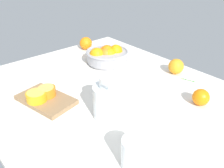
{
  "coord_description": "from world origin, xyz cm",
  "views": [
    {
      "loc": [
        70.17,
        -60.07,
        57.92
      ],
      "look_at": [
        0.95,
        -0.73,
        6.19
      ],
      "focal_mm": 37.61,
      "sensor_mm": 36.0,
      "label": 1
    }
  ],
  "objects_px": {
    "juice_pitcher": "(109,102)",
    "loose_orange_1": "(176,66)",
    "juice_glass": "(135,155)",
    "loose_orange_0": "(201,97)",
    "loose_orange_2": "(86,43)",
    "fruit_bowl": "(107,55)",
    "orange_half_1": "(46,91)",
    "cutting_board": "(46,100)",
    "orange_half_0": "(36,96)",
    "orange_half_2": "(47,90)"
  },
  "relations": [
    {
      "from": "juice_pitcher",
      "to": "loose_orange_1",
      "type": "xyz_separation_m",
      "value": [
        -0.06,
        0.52,
        -0.03
      ]
    },
    {
      "from": "juice_glass",
      "to": "loose_orange_0",
      "type": "height_order",
      "value": "juice_glass"
    },
    {
      "from": "juice_pitcher",
      "to": "loose_orange_1",
      "type": "bearing_deg",
      "value": 96.36
    },
    {
      "from": "juice_pitcher",
      "to": "loose_orange_0",
      "type": "bearing_deg",
      "value": 61.19
    },
    {
      "from": "loose_orange_0",
      "to": "loose_orange_2",
      "type": "bearing_deg",
      "value": 179.48
    },
    {
      "from": "fruit_bowl",
      "to": "loose_orange_1",
      "type": "bearing_deg",
      "value": 29.5
    },
    {
      "from": "juice_glass",
      "to": "orange_half_1",
      "type": "distance_m",
      "value": 0.52
    },
    {
      "from": "juice_pitcher",
      "to": "loose_orange_1",
      "type": "relative_size",
      "value": 2.27
    },
    {
      "from": "cutting_board",
      "to": "orange_half_1",
      "type": "height_order",
      "value": "orange_half_1"
    },
    {
      "from": "loose_orange_0",
      "to": "loose_orange_1",
      "type": "relative_size",
      "value": 0.89
    },
    {
      "from": "juice_glass",
      "to": "orange_half_0",
      "type": "distance_m",
      "value": 0.52
    },
    {
      "from": "fruit_bowl",
      "to": "orange_half_2",
      "type": "bearing_deg",
      "value": -74.95
    },
    {
      "from": "fruit_bowl",
      "to": "loose_orange_2",
      "type": "xyz_separation_m",
      "value": [
        -0.27,
        0.04,
        -0.01
      ]
    },
    {
      "from": "cutting_board",
      "to": "orange_half_1",
      "type": "distance_m",
      "value": 0.04
    },
    {
      "from": "orange_half_0",
      "to": "orange_half_2",
      "type": "xyz_separation_m",
      "value": [
        -0.02,
        0.06,
        -0.0
      ]
    },
    {
      "from": "cutting_board",
      "to": "loose_orange_1",
      "type": "distance_m",
      "value": 0.69
    },
    {
      "from": "loose_orange_0",
      "to": "loose_orange_1",
      "type": "bearing_deg",
      "value": 146.25
    },
    {
      "from": "juice_pitcher",
      "to": "cutting_board",
      "type": "distance_m",
      "value": 0.3
    },
    {
      "from": "loose_orange_2",
      "to": "orange_half_1",
      "type": "bearing_deg",
      "value": -51.05
    },
    {
      "from": "loose_orange_2",
      "to": "loose_orange_1",
      "type": "bearing_deg",
      "value": 14.56
    },
    {
      "from": "juice_glass",
      "to": "loose_orange_0",
      "type": "distance_m",
      "value": 0.46
    },
    {
      "from": "loose_orange_1",
      "to": "cutting_board",
      "type": "bearing_deg",
      "value": -107.08
    },
    {
      "from": "fruit_bowl",
      "to": "cutting_board",
      "type": "xyz_separation_m",
      "value": [
        0.14,
        -0.47,
        -0.04
      ]
    },
    {
      "from": "orange_half_0",
      "to": "loose_orange_2",
      "type": "bearing_deg",
      "value": 126.77
    },
    {
      "from": "juice_pitcher",
      "to": "orange_half_1",
      "type": "bearing_deg",
      "value": -154.18
    },
    {
      "from": "orange_half_0",
      "to": "orange_half_1",
      "type": "relative_size",
      "value": 1.11
    },
    {
      "from": "loose_orange_0",
      "to": "juice_pitcher",
      "type": "bearing_deg",
      "value": -118.81
    },
    {
      "from": "juice_glass",
      "to": "cutting_board",
      "type": "xyz_separation_m",
      "value": [
        -0.5,
        -0.04,
        -0.03
      ]
    },
    {
      "from": "fruit_bowl",
      "to": "cutting_board",
      "type": "height_order",
      "value": "fruit_bowl"
    },
    {
      "from": "juice_pitcher",
      "to": "cutting_board",
      "type": "bearing_deg",
      "value": -150.76
    },
    {
      "from": "orange_half_1",
      "to": "orange_half_2",
      "type": "distance_m",
      "value": 0.02
    },
    {
      "from": "orange_half_2",
      "to": "juice_glass",
      "type": "bearing_deg",
      "value": 1.98
    },
    {
      "from": "loose_orange_1",
      "to": "loose_orange_0",
      "type": "bearing_deg",
      "value": -33.75
    },
    {
      "from": "fruit_bowl",
      "to": "juice_pitcher",
      "type": "xyz_separation_m",
      "value": [
        0.4,
        -0.32,
        0.02
      ]
    },
    {
      "from": "cutting_board",
      "to": "juice_glass",
      "type": "bearing_deg",
      "value": 4.81
    },
    {
      "from": "juice_glass",
      "to": "loose_orange_2",
      "type": "height_order",
      "value": "juice_glass"
    },
    {
      "from": "juice_glass",
      "to": "loose_orange_2",
      "type": "relative_size",
      "value": 1.23
    },
    {
      "from": "juice_glass",
      "to": "loose_orange_0",
      "type": "bearing_deg",
      "value": 96.45
    },
    {
      "from": "cutting_board",
      "to": "loose_orange_2",
      "type": "relative_size",
      "value": 3.07
    },
    {
      "from": "loose_orange_1",
      "to": "loose_orange_2",
      "type": "height_order",
      "value": "loose_orange_2"
    },
    {
      "from": "juice_pitcher",
      "to": "loose_orange_1",
      "type": "height_order",
      "value": "juice_pitcher"
    },
    {
      "from": "orange_half_1",
      "to": "loose_orange_0",
      "type": "distance_m",
      "value": 0.67
    },
    {
      "from": "orange_half_1",
      "to": "loose_orange_0",
      "type": "bearing_deg",
      "value": 45.95
    },
    {
      "from": "loose_orange_1",
      "to": "orange_half_2",
      "type": "bearing_deg",
      "value": -109.69
    },
    {
      "from": "orange_half_1",
      "to": "orange_half_0",
      "type": "bearing_deg",
      "value": -81.27
    },
    {
      "from": "cutting_board",
      "to": "orange_half_0",
      "type": "bearing_deg",
      "value": -98.35
    },
    {
      "from": "fruit_bowl",
      "to": "cutting_board",
      "type": "distance_m",
      "value": 0.49
    },
    {
      "from": "juice_pitcher",
      "to": "cutting_board",
      "type": "xyz_separation_m",
      "value": [
        -0.26,
        -0.15,
        -0.06
      ]
    },
    {
      "from": "juice_glass",
      "to": "loose_orange_2",
      "type": "bearing_deg",
      "value": 153.23
    },
    {
      "from": "juice_pitcher",
      "to": "cutting_board",
      "type": "relative_size",
      "value": 0.73
    }
  ]
}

